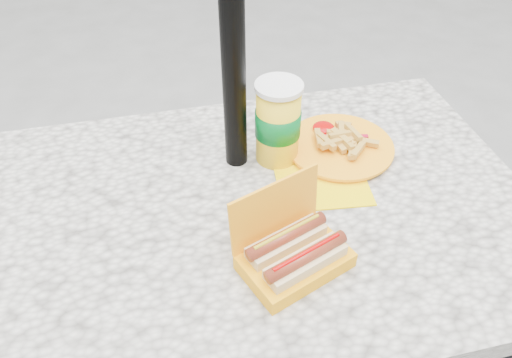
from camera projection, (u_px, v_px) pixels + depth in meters
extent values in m
cube|color=beige|center=(252.00, 215.00, 1.06)|extent=(1.20, 0.80, 0.05)
cylinder|color=black|center=(62.00, 261.00, 1.44)|extent=(0.07, 0.07, 0.70)
cylinder|color=black|center=(382.00, 206.00, 1.61)|extent=(0.07, 0.07, 0.70)
cylinder|color=black|center=(232.00, 15.00, 0.93)|extent=(0.05, 0.05, 2.20)
cube|color=#FF9C12|center=(295.00, 261.00, 0.92)|extent=(0.22, 0.18, 0.03)
cube|color=#FF9C12|center=(275.00, 210.00, 0.90)|extent=(0.18, 0.08, 0.12)
cube|color=#CFB67A|center=(306.00, 265.00, 0.88)|extent=(0.16, 0.10, 0.04)
cylinder|color=#9B4321|center=(306.00, 256.00, 0.87)|extent=(0.17, 0.08, 0.02)
cylinder|color=#AA0402|center=(307.00, 252.00, 0.86)|extent=(0.14, 0.06, 0.01)
cube|color=#CFB67A|center=(286.00, 244.00, 0.92)|extent=(0.16, 0.10, 0.04)
cylinder|color=#9B4321|center=(287.00, 236.00, 0.90)|extent=(0.17, 0.08, 0.02)
cylinder|color=#B09917|center=(287.00, 232.00, 0.90)|extent=(0.14, 0.06, 0.01)
cube|color=#FFD900|center=(321.00, 178.00, 1.11)|extent=(0.22, 0.22, 0.00)
cylinder|color=#FF9C12|center=(340.00, 147.00, 1.18)|extent=(0.24, 0.24, 0.01)
cylinder|color=#FF9C12|center=(340.00, 145.00, 1.18)|extent=(0.25, 0.25, 0.01)
cube|color=gold|center=(340.00, 133.00, 1.18)|extent=(0.06, 0.03, 0.01)
cube|color=gold|center=(340.00, 130.00, 1.20)|extent=(0.05, 0.06, 0.01)
cube|color=gold|center=(326.00, 142.00, 1.15)|extent=(0.03, 0.06, 0.01)
cube|color=gold|center=(366.00, 142.00, 1.16)|extent=(0.06, 0.04, 0.02)
cube|color=gold|center=(319.00, 138.00, 1.17)|extent=(0.02, 0.06, 0.01)
cube|color=gold|center=(341.00, 132.00, 1.18)|extent=(0.03, 0.06, 0.02)
cube|color=gold|center=(353.00, 150.00, 1.14)|extent=(0.04, 0.06, 0.02)
cube|color=gold|center=(343.00, 130.00, 1.20)|extent=(0.02, 0.06, 0.01)
cube|color=gold|center=(329.00, 138.00, 1.17)|extent=(0.05, 0.05, 0.01)
cube|color=gold|center=(341.00, 135.00, 1.16)|extent=(0.06, 0.02, 0.02)
cube|color=gold|center=(358.00, 150.00, 1.13)|extent=(0.05, 0.05, 0.01)
cube|color=gold|center=(341.00, 139.00, 1.17)|extent=(0.06, 0.03, 0.02)
cube|color=gold|center=(344.00, 131.00, 1.19)|extent=(0.05, 0.05, 0.01)
cube|color=gold|center=(332.00, 143.00, 1.15)|extent=(0.06, 0.03, 0.01)
cube|color=gold|center=(353.00, 132.00, 1.17)|extent=(0.03, 0.06, 0.01)
cube|color=gold|center=(341.00, 137.00, 1.16)|extent=(0.04, 0.06, 0.02)
cube|color=gold|center=(344.00, 139.00, 1.16)|extent=(0.04, 0.06, 0.01)
cube|color=gold|center=(345.00, 142.00, 1.15)|extent=(0.03, 0.06, 0.01)
cube|color=gold|center=(338.00, 144.00, 1.16)|extent=(0.02, 0.06, 0.02)
ellipsoid|color=#AA0402|center=(324.00, 128.00, 1.21)|extent=(0.05, 0.05, 0.02)
cube|color=#AE0B27|center=(346.00, 136.00, 1.17)|extent=(0.10, 0.03, 0.00)
cylinder|color=yellow|center=(278.00, 125.00, 1.11)|extent=(0.10, 0.10, 0.18)
cylinder|color=#015F20|center=(278.00, 123.00, 1.10)|extent=(0.10, 0.10, 0.06)
cylinder|color=white|center=(279.00, 87.00, 1.04)|extent=(0.10, 0.10, 0.01)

